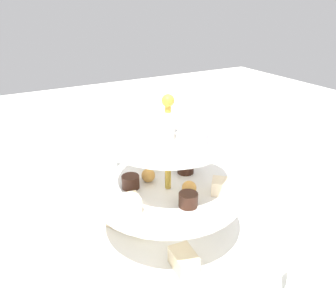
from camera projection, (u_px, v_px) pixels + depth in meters
The scene contains 5 objects.
ground_plane at pixel (168, 237), 0.62m from camera, with size 2.40×2.40×0.00m, color silver.
tiered_serving_stand at pixel (168, 201), 0.59m from camera, with size 0.31×0.31×0.27m.
water_glass_tall_right at pixel (102, 156), 0.81m from camera, with size 0.07×0.07×0.12m, color silver.
butter_knife_left at pixel (263, 176), 0.83m from camera, with size 0.17×0.01×0.00m, color silver.
water_glass_mid_back at pixel (310, 281), 0.47m from camera, with size 0.06×0.06×0.10m, color silver.
Camera 1 is at (0.25, 0.44, 0.40)m, focal length 36.84 mm.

